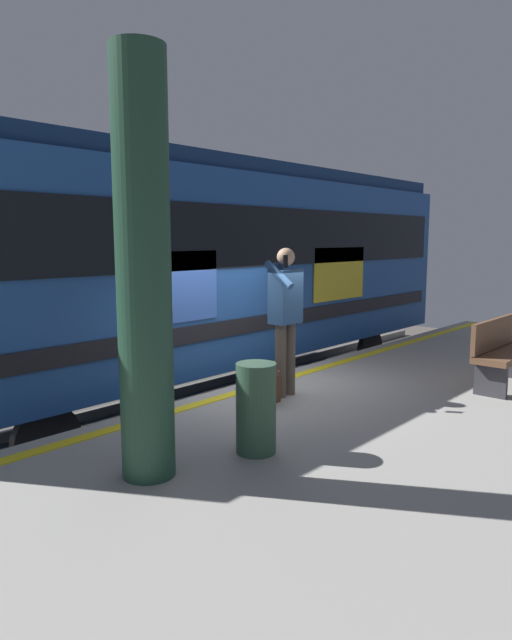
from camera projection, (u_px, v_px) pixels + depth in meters
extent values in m
plane|color=#4C4742|center=(242.00, 450.00, 7.85)|extent=(24.12, 24.12, 0.00)
cube|color=gray|center=(414.00, 466.00, 6.11)|extent=(15.55, 5.09, 0.96)
cube|color=yellow|center=(258.00, 386.00, 7.52)|extent=(15.24, 0.16, 0.01)
cube|color=slate|center=(179.00, 424.00, 8.71)|extent=(20.21, 0.08, 0.16)
cube|color=slate|center=(124.00, 406.00, 9.66)|extent=(20.21, 0.08, 0.16)
cube|color=#1E478C|center=(205.00, 267.00, 9.77)|extent=(11.19, 2.90, 2.93)
cube|color=navy|center=(204.00, 173.00, 9.54)|extent=(10.96, 2.67, 0.24)
cube|color=black|center=(270.00, 237.00, 8.73)|extent=(10.63, 0.03, 0.90)
cube|color=black|center=(269.00, 321.00, 8.92)|extent=(10.63, 0.03, 0.24)
cube|color=gold|center=(340.00, 274.00, 10.27)|extent=(1.58, 0.02, 0.94)
cube|color=#3359B2|center=(173.00, 288.00, 7.38)|extent=(1.58, 0.02, 0.94)
cylinder|color=black|center=(47.00, 440.00, 6.59)|extent=(0.84, 0.12, 0.84)
cylinder|color=black|center=(370.00, 349.00, 11.96)|extent=(0.84, 0.12, 0.84)
cylinder|color=black|center=(284.00, 337.00, 13.49)|extent=(0.84, 0.12, 0.84)
cylinder|color=brown|center=(290.00, 358.00, 7.10)|extent=(0.14, 0.14, 0.92)
cylinder|color=brown|center=(280.00, 361.00, 6.97)|extent=(0.14, 0.14, 0.92)
cube|color=#2D517F|center=(286.00, 296.00, 6.92)|extent=(0.40, 0.24, 0.66)
sphere|color=#2D517F|center=(276.00, 271.00, 6.98)|extent=(0.20, 0.20, 0.20)
sphere|color=tan|center=(286.00, 257.00, 6.85)|extent=(0.22, 0.22, 0.22)
cylinder|color=#2D517F|center=(298.00, 300.00, 7.12)|extent=(0.09, 0.09, 0.59)
cylinder|color=#2D517F|center=(279.00, 275.00, 6.66)|extent=(0.09, 0.42, 0.33)
cube|color=black|center=(286.00, 261.00, 6.57)|extent=(0.07, 0.02, 0.15)
cube|color=#59331E|center=(267.00, 390.00, 6.74)|extent=(0.32, 0.16, 0.33)
torus|color=#59331E|center=(267.00, 371.00, 6.71)|extent=(0.29, 0.29, 0.02)
cylinder|color=#1E3F2D|center=(144.00, 271.00, 4.48)|extent=(0.44, 0.44, 3.39)
cube|color=brown|center=(508.00, 354.00, 7.42)|extent=(1.47, 0.44, 0.08)
cube|color=brown|center=(494.00, 334.00, 7.51)|extent=(1.47, 0.06, 0.40)
cube|color=#333338|center=(491.00, 379.00, 7.02)|extent=(0.06, 0.40, 0.45)
cylinder|color=#2D4C38|center=(256.00, 408.00, 5.17)|extent=(0.37, 0.37, 0.83)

